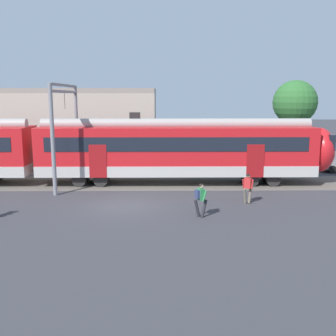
{
  "coord_description": "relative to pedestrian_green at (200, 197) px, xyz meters",
  "views": [
    {
      "loc": [
        2.07,
        -20.18,
        5.74
      ],
      "look_at": [
        2.32,
        2.54,
        1.6
      ],
      "focal_mm": 42.0,
      "sensor_mm": 36.0,
      "label": 1
    }
  ],
  "objects": [
    {
      "name": "ground_plane",
      "position": [
        -3.82,
        1.94,
        -0.99
      ],
      "size": [
        160.0,
        160.0,
        0.0
      ],
      "primitive_type": "plane",
      "color": "#38383D"
    },
    {
      "name": "catenary_gantry",
      "position": [
        -8.16,
        7.59,
        3.32
      ],
      "size": [
        0.24,
        6.64,
        6.53
      ],
      "color": "gray",
      "rests_on": "ground"
    },
    {
      "name": "background_building",
      "position": [
        -13.48,
        15.56,
        2.22
      ],
      "size": [
        22.0,
        5.0,
        9.2
      ],
      "color": "#B2A899",
      "rests_on": "ground"
    },
    {
      "name": "pedestrian_green",
      "position": [
        0.0,
        0.0,
        0.0
      ],
      "size": [
        0.71,
        0.51,
        1.67
      ],
      "color": "#28282D",
      "rests_on": "ground"
    },
    {
      "name": "pedestrian_red",
      "position": [
        2.8,
        2.44,
        -0.03
      ],
      "size": [
        0.66,
        0.53,
        1.67
      ],
      "color": "#6B6051",
      "rests_on": "ground"
    },
    {
      "name": "track_bed",
      "position": [
        -11.93,
        7.59,
        -0.98
      ],
      "size": [
        80.0,
        4.4,
        0.01
      ],
      "primitive_type": "cube",
      "color": "#605951",
      "rests_on": "ground"
    },
    {
      "name": "street_tree_right",
      "position": [
        10.02,
        17.26,
        4.22
      ],
      "size": [
        3.93,
        3.93,
        7.2
      ],
      "color": "brown",
      "rests_on": "ground"
    }
  ]
}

